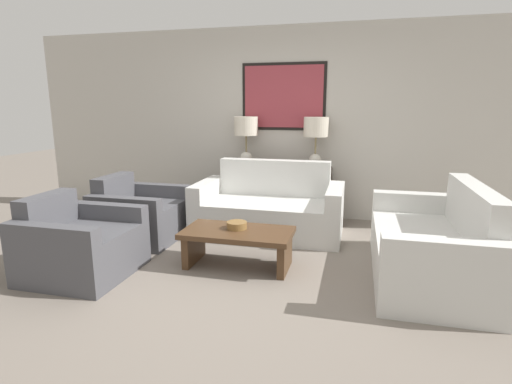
{
  "coord_description": "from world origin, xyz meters",
  "views": [
    {
      "loc": [
        1.03,
        -3.34,
        1.58
      ],
      "look_at": [
        -0.02,
        0.81,
        0.65
      ],
      "focal_mm": 28.0,
      "sensor_mm": 36.0,
      "label": 1
    }
  ],
  "objects_px": {
    "coffee_table": "(238,240)",
    "armchair_near_camera": "(80,246)",
    "console_table": "(279,193)",
    "table_lamp_left": "(246,131)",
    "armchair_near_back_wall": "(140,216)",
    "table_lamp_right": "(316,132)",
    "decorative_bowl": "(237,225)",
    "couch_by_side": "(432,247)",
    "couch_by_back_wall": "(269,210)"
  },
  "relations": [
    {
      "from": "coffee_table",
      "to": "armchair_near_back_wall",
      "type": "distance_m",
      "value": 1.5
    },
    {
      "from": "table_lamp_left",
      "to": "table_lamp_right",
      "type": "relative_size",
      "value": 1.0
    },
    {
      "from": "table_lamp_left",
      "to": "couch_by_side",
      "type": "distance_m",
      "value": 2.92
    },
    {
      "from": "table_lamp_left",
      "to": "armchair_near_back_wall",
      "type": "relative_size",
      "value": 0.74
    },
    {
      "from": "console_table",
      "to": "couch_by_back_wall",
      "type": "height_order",
      "value": "couch_by_back_wall"
    },
    {
      "from": "coffee_table",
      "to": "armchair_near_camera",
      "type": "xyz_separation_m",
      "value": [
        -1.4,
        -0.54,
        0.0
      ]
    },
    {
      "from": "table_lamp_right",
      "to": "couch_by_side",
      "type": "bearing_deg",
      "value": -52.02
    },
    {
      "from": "table_lamp_left",
      "to": "coffee_table",
      "type": "height_order",
      "value": "table_lamp_left"
    },
    {
      "from": "decorative_bowl",
      "to": "armchair_near_camera",
      "type": "relative_size",
      "value": 0.22
    },
    {
      "from": "armchair_near_back_wall",
      "to": "armchair_near_camera",
      "type": "distance_m",
      "value": 1.08
    },
    {
      "from": "couch_by_side",
      "to": "decorative_bowl",
      "type": "distance_m",
      "value": 1.85
    },
    {
      "from": "armchair_near_back_wall",
      "to": "couch_by_back_wall",
      "type": "bearing_deg",
      "value": 22.07
    },
    {
      "from": "coffee_table",
      "to": "armchair_near_back_wall",
      "type": "bearing_deg",
      "value": 158.85
    },
    {
      "from": "couch_by_back_wall",
      "to": "armchair_near_camera",
      "type": "distance_m",
      "value": 2.23
    },
    {
      "from": "console_table",
      "to": "armchair_near_camera",
      "type": "height_order",
      "value": "armchair_near_camera"
    },
    {
      "from": "table_lamp_left",
      "to": "armchair_near_back_wall",
      "type": "height_order",
      "value": "table_lamp_left"
    },
    {
      "from": "decorative_bowl",
      "to": "table_lamp_right",
      "type": "bearing_deg",
      "value": 71.83
    },
    {
      "from": "console_table",
      "to": "table_lamp_right",
      "type": "bearing_deg",
      "value": 0.0
    },
    {
      "from": "couch_by_back_wall",
      "to": "console_table",
      "type": "bearing_deg",
      "value": 90.0
    },
    {
      "from": "couch_by_side",
      "to": "coffee_table",
      "type": "relative_size",
      "value": 1.67
    },
    {
      "from": "console_table",
      "to": "decorative_bowl",
      "type": "height_order",
      "value": "console_table"
    },
    {
      "from": "console_table",
      "to": "armchair_near_back_wall",
      "type": "bearing_deg",
      "value": -139.03
    },
    {
      "from": "console_table",
      "to": "table_lamp_left",
      "type": "relative_size",
      "value": 2.08
    },
    {
      "from": "table_lamp_right",
      "to": "decorative_bowl",
      "type": "distance_m",
      "value": 2.03
    },
    {
      "from": "table_lamp_left",
      "to": "armchair_near_back_wall",
      "type": "bearing_deg",
      "value": -127.6
    },
    {
      "from": "console_table",
      "to": "armchair_near_camera",
      "type": "bearing_deg",
      "value": -121.91
    },
    {
      "from": "table_lamp_right",
      "to": "armchair_near_camera",
      "type": "relative_size",
      "value": 0.74
    },
    {
      "from": "decorative_bowl",
      "to": "table_lamp_left",
      "type": "bearing_deg",
      "value": 102.54
    },
    {
      "from": "console_table",
      "to": "coffee_table",
      "type": "relative_size",
      "value": 1.31
    },
    {
      "from": "armchair_near_camera",
      "to": "table_lamp_left",
      "type": "bearing_deg",
      "value": 67.4
    },
    {
      "from": "table_lamp_left",
      "to": "armchair_near_camera",
      "type": "bearing_deg",
      "value": -112.6
    },
    {
      "from": "coffee_table",
      "to": "armchair_near_back_wall",
      "type": "relative_size",
      "value": 1.17
    },
    {
      "from": "console_table",
      "to": "couch_by_side",
      "type": "bearing_deg",
      "value": -42.8
    },
    {
      "from": "table_lamp_right",
      "to": "couch_by_side",
      "type": "distance_m",
      "value": 2.26
    },
    {
      "from": "couch_by_back_wall",
      "to": "couch_by_side",
      "type": "xyz_separation_m",
      "value": [
        1.75,
        -0.94,
        0.0
      ]
    },
    {
      "from": "couch_by_back_wall",
      "to": "decorative_bowl",
      "type": "xyz_separation_m",
      "value": [
        -0.09,
        -1.09,
        0.11
      ]
    },
    {
      "from": "table_lamp_left",
      "to": "table_lamp_right",
      "type": "xyz_separation_m",
      "value": [
        0.97,
        0.0,
        0.0
      ]
    },
    {
      "from": "table_lamp_left",
      "to": "armchair_near_camera",
      "type": "distance_m",
      "value": 2.72
    },
    {
      "from": "coffee_table",
      "to": "decorative_bowl",
      "type": "height_order",
      "value": "decorative_bowl"
    },
    {
      "from": "table_lamp_right",
      "to": "coffee_table",
      "type": "bearing_deg",
      "value": -106.98
    },
    {
      "from": "table_lamp_left",
      "to": "decorative_bowl",
      "type": "xyz_separation_m",
      "value": [
        0.39,
        -1.76,
        -0.82
      ]
    },
    {
      "from": "coffee_table",
      "to": "armchair_near_camera",
      "type": "bearing_deg",
      "value": -158.85
    },
    {
      "from": "table_lamp_right",
      "to": "armchair_near_camera",
      "type": "bearing_deg",
      "value": -129.65
    },
    {
      "from": "couch_by_side",
      "to": "decorative_bowl",
      "type": "relative_size",
      "value": 8.87
    },
    {
      "from": "couch_by_back_wall",
      "to": "couch_by_side",
      "type": "relative_size",
      "value": 1.0
    },
    {
      "from": "table_lamp_left",
      "to": "couch_by_back_wall",
      "type": "bearing_deg",
      "value": -54.42
    },
    {
      "from": "couch_by_back_wall",
      "to": "armchair_near_back_wall",
      "type": "xyz_separation_m",
      "value": [
        -1.47,
        -0.59,
        -0.02
      ]
    },
    {
      "from": "couch_by_back_wall",
      "to": "decorative_bowl",
      "type": "height_order",
      "value": "couch_by_back_wall"
    },
    {
      "from": "armchair_near_back_wall",
      "to": "console_table",
      "type": "bearing_deg",
      "value": 40.97
    },
    {
      "from": "table_lamp_left",
      "to": "coffee_table",
      "type": "relative_size",
      "value": 0.63
    }
  ]
}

